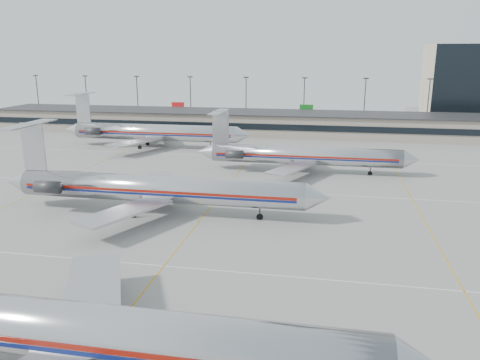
# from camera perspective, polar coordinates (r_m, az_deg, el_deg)

# --- Properties ---
(ground) EXTENTS (260.00, 260.00, 0.00)m
(ground) POSITION_cam_1_polar(r_m,az_deg,el_deg) (43.16, -13.91, -15.76)
(ground) COLOR gray
(ground) RESTS_ON ground
(apron_markings) EXTENTS (160.00, 0.15, 0.02)m
(apron_markings) POSITION_cam_1_polar(r_m,az_deg,el_deg) (51.29, -9.27, -10.30)
(apron_markings) COLOR silver
(apron_markings) RESTS_ON ground
(terminal) EXTENTS (162.00, 17.00, 6.25)m
(terminal) POSITION_cam_1_polar(r_m,az_deg,el_deg) (133.75, 3.52, 6.97)
(terminal) COLOR gray
(terminal) RESTS_ON ground
(light_mast_row) EXTENTS (163.60, 0.40, 15.28)m
(light_mast_row) POSITION_cam_1_polar(r_m,az_deg,el_deg) (146.97, 4.25, 9.81)
(light_mast_row) COLOR #38383D
(light_mast_row) RESTS_ON ground
(distant_building) EXTENTS (30.00, 20.00, 25.00)m
(distant_building) POSITION_cam_1_polar(r_m,az_deg,el_deg) (168.00, 26.83, 10.26)
(distant_building) COLOR tan
(distant_building) RESTS_ON ground
(jet_foreground) EXTENTS (49.55, 29.17, 12.97)m
(jet_foreground) POSITION_cam_1_polar(r_m,az_deg,el_deg) (35.77, -21.70, -16.37)
(jet_foreground) COLOR silver
(jet_foreground) RESTS_ON ground
(jet_second_row) EXTENTS (47.75, 28.12, 12.50)m
(jet_second_row) POSITION_cam_1_polar(r_m,az_deg,el_deg) (66.88, -10.63, -1.00)
(jet_second_row) COLOR silver
(jet_second_row) RESTS_ON ground
(jet_third_row) EXTENTS (42.00, 25.84, 11.49)m
(jet_third_row) POSITION_cam_1_polar(r_m,az_deg,el_deg) (89.80, 7.34, 3.03)
(jet_third_row) COLOR silver
(jet_third_row) RESTS_ON ground
(jet_back_row) EXTENTS (47.22, 29.04, 12.91)m
(jet_back_row) POSITION_cam_1_polar(r_m,az_deg,el_deg) (115.64, -10.76, 5.77)
(jet_back_row) COLOR silver
(jet_back_row) RESTS_ON ground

